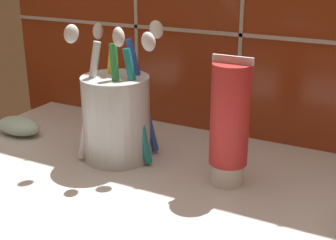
% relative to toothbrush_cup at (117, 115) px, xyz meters
% --- Properties ---
extents(sink_counter, '(0.65, 0.38, 0.02)m').
position_rel_toothbrush_cup_xyz_m(sink_counter, '(0.09, -0.05, -0.07)').
color(sink_counter, silver).
rests_on(sink_counter, ground).
extents(toothbrush_cup, '(0.12, 0.09, 0.17)m').
position_rel_toothbrush_cup_xyz_m(toothbrush_cup, '(0.00, 0.00, 0.00)').
color(toothbrush_cup, silver).
rests_on(toothbrush_cup, sink_counter).
extents(toothpaste_tube, '(0.05, 0.04, 0.15)m').
position_rel_toothbrush_cup_xyz_m(toothpaste_tube, '(0.15, -0.00, 0.01)').
color(toothpaste_tube, white).
rests_on(toothpaste_tube, sink_counter).
extents(soap_bar, '(0.07, 0.04, 0.03)m').
position_rel_toothbrush_cup_xyz_m(soap_bar, '(-0.17, 0.00, -0.04)').
color(soap_bar, silver).
rests_on(soap_bar, sink_counter).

